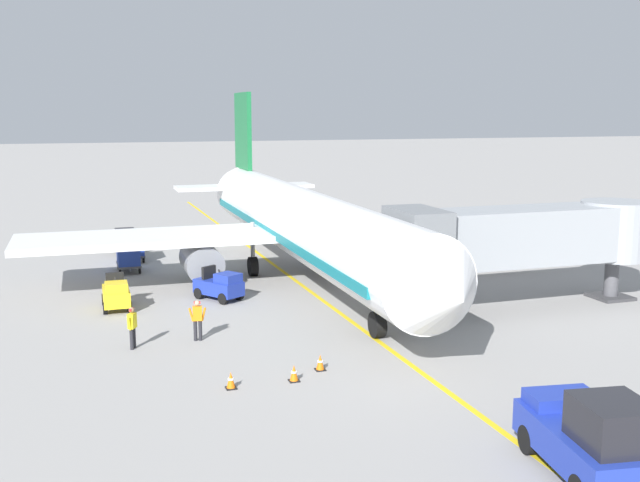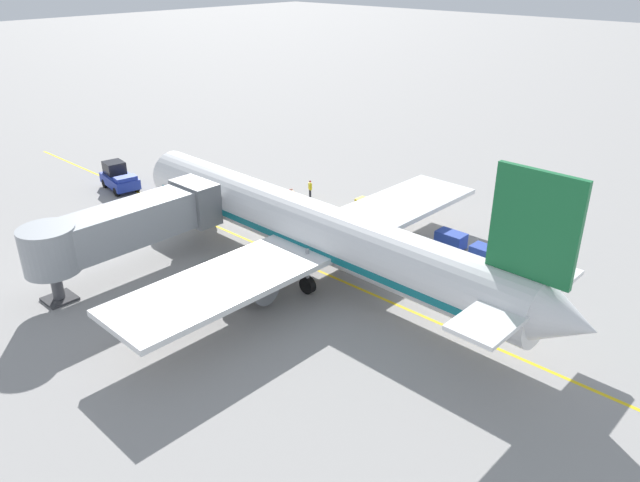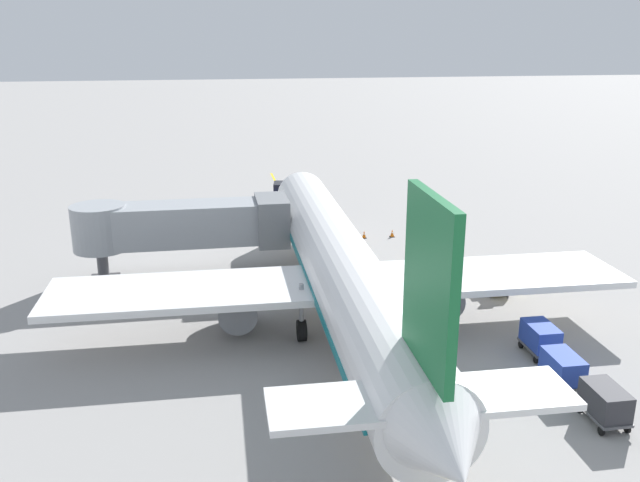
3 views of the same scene
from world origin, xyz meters
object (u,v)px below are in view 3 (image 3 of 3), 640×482
object	(u,v)px
jet_bridge	(183,224)
baggage_tug_trailing	(414,285)
baggage_cart_third_in_train	(605,402)
baggage_cart_second_in_train	(563,368)
baggage_cart_front	(540,337)
baggage_tug_lead	(492,279)
safety_cone_nose_left	(392,233)
parked_airliner	(340,268)
safety_cone_nose_right	(364,234)
safety_cone_wing_tip	(351,238)
ground_crew_loader	(452,244)
ground_crew_wing_walker	(417,247)
pushback_tractor	(283,199)

from	to	relation	value
jet_bridge	baggage_tug_trailing	xyz separation A→B (m)	(13.52, -5.99, -2.74)
baggage_cart_third_in_train	baggage_tug_trailing	bearing A→B (deg)	103.66
jet_bridge	baggage_cart_second_in_train	bearing A→B (deg)	-46.08
baggage_cart_front	baggage_cart_second_in_train	bearing A→B (deg)	-99.55
baggage_tug_lead	safety_cone_nose_left	distance (m)	12.32
parked_airliner	baggage_tug_trailing	distance (m)	6.50
parked_airliner	baggage_cart_third_in_train	xyz separation A→B (m)	(8.63, -11.25, -2.24)
safety_cone_nose_right	safety_cone_wing_tip	size ratio (longest dim) A/B	1.00
baggage_cart_second_in_train	ground_crew_loader	distance (m)	18.15
jet_bridge	safety_cone_nose_left	bearing A→B (deg)	21.63
baggage_cart_second_in_train	ground_crew_wing_walker	distance (m)	17.86
baggage_cart_second_in_train	safety_cone_nose_right	world-z (taller)	baggage_cart_second_in_train
baggage_cart_third_in_train	ground_crew_loader	bearing A→B (deg)	86.47
parked_airliner	baggage_cart_second_in_train	xyz separation A→B (m)	(8.40, -8.32, -2.24)
parked_airliner	safety_cone_wing_tip	xyz separation A→B (m)	(3.70, 14.49, -2.90)
baggage_cart_third_in_train	safety_cone_nose_right	xyz separation A→B (m)	(-3.70, 26.54, -0.66)
baggage_tug_lead	baggage_cart_third_in_train	bearing A→B (deg)	-95.95
baggage_cart_third_in_train	safety_cone_nose_left	world-z (taller)	baggage_cart_third_in_train
baggage_tug_trailing	baggage_cart_front	distance (m)	9.15
baggage_cart_front	safety_cone_wing_tip	bearing A→B (deg)	104.82
ground_crew_loader	safety_cone_wing_tip	distance (m)	7.85
safety_cone_nose_left	safety_cone_wing_tip	world-z (taller)	same
jet_bridge	baggage_tug_lead	bearing A→B (deg)	-17.34
baggage_cart_front	safety_cone_wing_tip	world-z (taller)	baggage_cart_front
safety_cone_nose_left	ground_crew_wing_walker	bearing A→B (deg)	-88.47
baggage_tug_lead	safety_cone_wing_tip	size ratio (longest dim) A/B	4.26
ground_crew_loader	jet_bridge	bearing A→B (deg)	-177.93
baggage_tug_trailing	baggage_cart_second_in_train	bearing A→B (deg)	-74.10
jet_bridge	ground_crew_loader	xyz separation A→B (m)	(18.31, 0.66, -2.50)
jet_bridge	ground_crew_wing_walker	bearing A→B (deg)	1.47
parked_airliner	safety_cone_nose_left	distance (m)	17.10
jet_bridge	pushback_tractor	size ratio (longest dim) A/B	2.88
jet_bridge	pushback_tractor	bearing A→B (deg)	62.05
jet_bridge	baggage_tug_trailing	size ratio (longest dim) A/B	4.90
safety_cone_nose_left	jet_bridge	bearing A→B (deg)	-158.37
baggage_cart_front	baggage_cart_third_in_train	size ratio (longest dim) A/B	1.00
ground_crew_wing_walker	safety_cone_nose_right	bearing A→B (deg)	112.37
pushback_tractor	baggage_cart_third_in_train	size ratio (longest dim) A/B	1.61
jet_bridge	ground_crew_loader	bearing A→B (deg)	2.07
ground_crew_loader	pushback_tractor	bearing A→B (deg)	124.89
baggage_cart_front	parked_airliner	bearing A→B (deg)	149.68
baggage_cart_second_in_train	safety_cone_wing_tip	bearing A→B (deg)	101.63
baggage_cart_front	baggage_cart_third_in_train	xyz separation A→B (m)	(-0.29, -6.04, 0.00)
baggage_cart_front	ground_crew_loader	distance (m)	15.01
pushback_tractor	safety_cone_nose_left	bearing A→B (deg)	-50.86
baggage_cart_second_in_train	ground_crew_wing_walker	world-z (taller)	ground_crew_wing_walker
jet_bridge	baggage_tug_trailing	distance (m)	15.04
parked_airliner	pushback_tractor	size ratio (longest dim) A/B	7.94
baggage_tug_lead	baggage_cart_front	xyz separation A→B (m)	(-1.23, -8.53, 0.24)
parked_airliner	safety_cone_nose_left	bearing A→B (deg)	64.88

